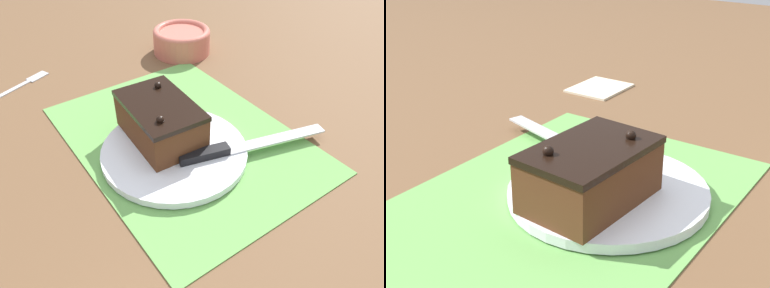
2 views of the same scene
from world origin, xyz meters
TOP-DOWN VIEW (x-y plane):
  - ground_plane at (0.00, 0.00)m, footprint 3.00×3.00m
  - placemat_woven at (0.00, 0.00)m, footprint 0.46×0.34m
  - cake_plate at (-0.03, 0.04)m, footprint 0.24×0.24m
  - chocolate_cake at (0.01, 0.04)m, footprint 0.16×0.11m
  - serving_knife at (-0.09, -0.03)m, footprint 0.09×0.26m
  - small_bowl at (0.28, -0.19)m, footprint 0.14×0.14m
  - dessert_fork at (0.35, 0.17)m, footprint 0.07×0.14m

SIDE VIEW (x-z plane):
  - ground_plane at x=0.00m, z-range 0.00..0.00m
  - placemat_woven at x=0.00m, z-range 0.00..0.00m
  - dessert_fork at x=0.35m, z-range 0.00..0.01m
  - cake_plate at x=-0.03m, z-range 0.00..0.02m
  - serving_knife at x=-0.09m, z-range 0.01..0.03m
  - small_bowl at x=0.28m, z-range 0.00..0.06m
  - chocolate_cake at x=0.01m, z-range 0.01..0.09m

